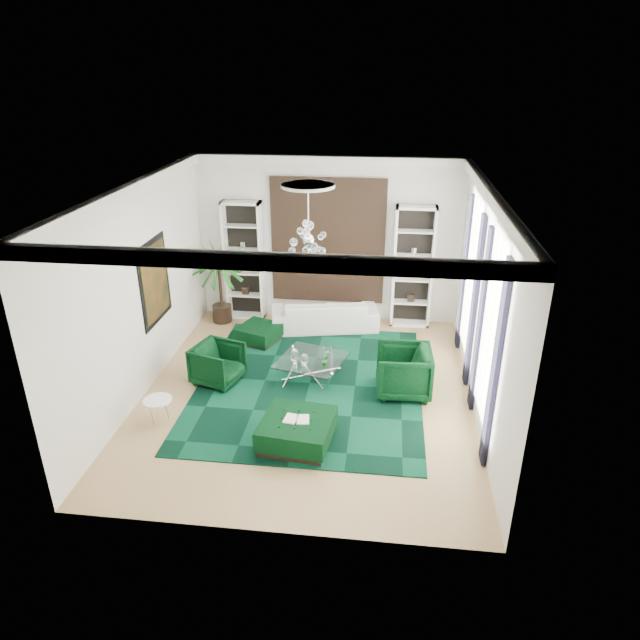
# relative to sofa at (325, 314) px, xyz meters

# --- Properties ---
(floor) EXTENTS (6.00, 7.00, 0.02)m
(floor) POSITION_rel_sofa_xyz_m (0.00, -2.85, -0.36)
(floor) COLOR tan
(floor) RESTS_ON ground
(ceiling) EXTENTS (6.00, 7.00, 0.02)m
(ceiling) POSITION_rel_sofa_xyz_m (0.00, -2.85, 3.46)
(ceiling) COLOR white
(ceiling) RESTS_ON ground
(wall_back) EXTENTS (6.00, 0.02, 3.80)m
(wall_back) POSITION_rel_sofa_xyz_m (0.00, 0.66, 1.55)
(wall_back) COLOR silver
(wall_back) RESTS_ON ground
(wall_front) EXTENTS (6.00, 0.02, 3.80)m
(wall_front) POSITION_rel_sofa_xyz_m (0.00, -6.36, 1.55)
(wall_front) COLOR silver
(wall_front) RESTS_ON ground
(wall_left) EXTENTS (0.02, 7.00, 3.80)m
(wall_left) POSITION_rel_sofa_xyz_m (-3.01, -2.85, 1.55)
(wall_left) COLOR silver
(wall_left) RESTS_ON ground
(wall_right) EXTENTS (0.02, 7.00, 3.80)m
(wall_right) POSITION_rel_sofa_xyz_m (3.01, -2.85, 1.55)
(wall_right) COLOR silver
(wall_right) RESTS_ON ground
(crown_molding) EXTENTS (6.00, 7.00, 0.18)m
(crown_molding) POSITION_rel_sofa_xyz_m (0.00, -2.85, 3.35)
(crown_molding) COLOR white
(crown_molding) RESTS_ON ceiling
(ceiling_medallion) EXTENTS (0.90, 0.90, 0.05)m
(ceiling_medallion) POSITION_rel_sofa_xyz_m (0.00, -2.55, 3.42)
(ceiling_medallion) COLOR white
(ceiling_medallion) RESTS_ON ceiling
(tapestry) EXTENTS (2.50, 0.06, 2.80)m
(tapestry) POSITION_rel_sofa_xyz_m (0.00, 0.61, 1.55)
(tapestry) COLOR black
(tapestry) RESTS_ON wall_back
(shelving_left) EXTENTS (0.90, 0.38, 2.80)m
(shelving_left) POSITION_rel_sofa_xyz_m (-1.95, 0.46, 1.05)
(shelving_left) COLOR white
(shelving_left) RESTS_ON floor
(shelving_right) EXTENTS (0.90, 0.38, 2.80)m
(shelving_right) POSITION_rel_sofa_xyz_m (1.95, 0.46, 1.05)
(shelving_right) COLOR white
(shelving_right) RESTS_ON floor
(painting) EXTENTS (0.04, 1.30, 1.60)m
(painting) POSITION_rel_sofa_xyz_m (-2.97, -2.25, 1.50)
(painting) COLOR black
(painting) RESTS_ON wall_left
(window_near) EXTENTS (0.03, 1.10, 2.90)m
(window_near) POSITION_rel_sofa_xyz_m (2.99, -3.75, 1.55)
(window_near) COLOR white
(window_near) RESTS_ON wall_right
(curtain_near_a) EXTENTS (0.07, 0.30, 3.25)m
(curtain_near_a) POSITION_rel_sofa_xyz_m (2.96, -4.53, 1.30)
(curtain_near_a) COLOR black
(curtain_near_a) RESTS_ON floor
(curtain_near_b) EXTENTS (0.07, 0.30, 3.25)m
(curtain_near_b) POSITION_rel_sofa_xyz_m (2.96, -2.97, 1.30)
(curtain_near_b) COLOR black
(curtain_near_b) RESTS_ON floor
(window_far) EXTENTS (0.03, 1.10, 2.90)m
(window_far) POSITION_rel_sofa_xyz_m (2.99, -1.35, 1.55)
(window_far) COLOR white
(window_far) RESTS_ON wall_right
(curtain_far_a) EXTENTS (0.07, 0.30, 3.25)m
(curtain_far_a) POSITION_rel_sofa_xyz_m (2.96, -2.13, 1.30)
(curtain_far_a) COLOR black
(curtain_far_a) RESTS_ON floor
(curtain_far_b) EXTENTS (0.07, 0.30, 3.25)m
(curtain_far_b) POSITION_rel_sofa_xyz_m (2.96, -0.57, 1.30)
(curtain_far_b) COLOR black
(curtain_far_b) RESTS_ON floor
(rug) EXTENTS (4.20, 5.00, 0.02)m
(rug) POSITION_rel_sofa_xyz_m (0.00, -2.55, -0.34)
(rug) COLOR black
(rug) RESTS_ON floor
(sofa) EXTENTS (2.55, 1.41, 0.70)m
(sofa) POSITION_rel_sofa_xyz_m (0.00, 0.00, 0.00)
(sofa) COLOR silver
(sofa) RESTS_ON floor
(armchair_left) EXTENTS (1.05, 1.03, 0.77)m
(armchair_left) POSITION_rel_sofa_xyz_m (-1.75, -2.65, 0.03)
(armchair_left) COLOR black
(armchair_left) RESTS_ON floor
(armchair_right) EXTENTS (1.03, 1.01, 0.90)m
(armchair_right) POSITION_rel_sofa_xyz_m (1.75, -2.65, 0.10)
(armchair_right) COLOR black
(armchair_right) RESTS_ON floor
(coffee_table) EXTENTS (1.45, 1.45, 0.40)m
(coffee_table) POSITION_rel_sofa_xyz_m (0.00, -2.30, -0.15)
(coffee_table) COLOR white
(coffee_table) RESTS_ON floor
(ottoman_side) EXTENTS (1.05, 1.05, 0.36)m
(ottoman_side) POSITION_rel_sofa_xyz_m (-1.35, -0.85, -0.17)
(ottoman_side) COLOR black
(ottoman_side) RESTS_ON floor
(ottoman_front) EXTENTS (1.23, 1.23, 0.44)m
(ottoman_front) POSITION_rel_sofa_xyz_m (0.05, -4.40, -0.13)
(ottoman_front) COLOR black
(ottoman_front) RESTS_ON floor
(book) EXTENTS (0.41, 0.27, 0.03)m
(book) POSITION_rel_sofa_xyz_m (0.05, -4.40, 0.11)
(book) COLOR white
(book) RESTS_ON ottoman_front
(side_table) EXTENTS (0.52, 0.52, 0.46)m
(side_table) POSITION_rel_sofa_xyz_m (-2.35, -4.15, -0.12)
(side_table) COLOR white
(side_table) RESTS_ON floor
(palm) EXTENTS (1.87, 1.87, 2.45)m
(palm) POSITION_rel_sofa_xyz_m (-2.45, 0.10, 0.87)
(palm) COLOR #1B691C
(palm) RESTS_ON floor
(chandelier) EXTENTS (1.05, 1.05, 0.74)m
(chandelier) POSITION_rel_sofa_xyz_m (0.00, -2.55, 2.50)
(chandelier) COLOR white
(chandelier) RESTS_ON ceiling
(table_plant) EXTENTS (0.15, 0.13, 0.24)m
(table_plant) POSITION_rel_sofa_xyz_m (0.29, -2.55, 0.17)
(table_plant) COLOR #1B691C
(table_plant) RESTS_ON coffee_table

